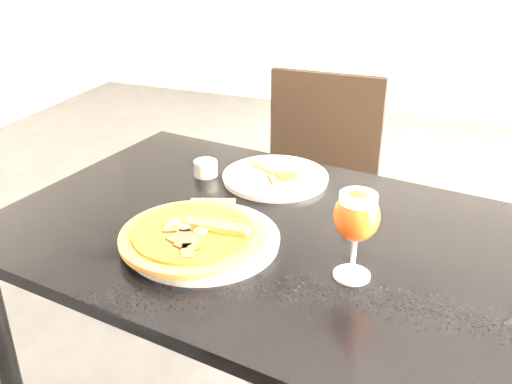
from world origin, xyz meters
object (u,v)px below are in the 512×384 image
at_px(dining_table, 266,262).
at_px(chair_far, 313,196).
at_px(beer_glass, 357,217).
at_px(pizza, 194,234).

relative_size(dining_table, chair_far, 1.44).
bearing_deg(beer_glass, dining_table, 151.82).
xyz_separation_m(dining_table, beer_glass, (0.22, -0.12, 0.22)).
xyz_separation_m(dining_table, pizza, (-0.12, -0.13, 0.12)).
relative_size(dining_table, pizza, 4.18).
distance_m(pizza, beer_glass, 0.35).
distance_m(dining_table, beer_glass, 0.33).
relative_size(chair_far, pizza, 2.91).
xyz_separation_m(chair_far, pizza, (-0.04, -0.82, 0.28)).
height_order(dining_table, pizza, pizza).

